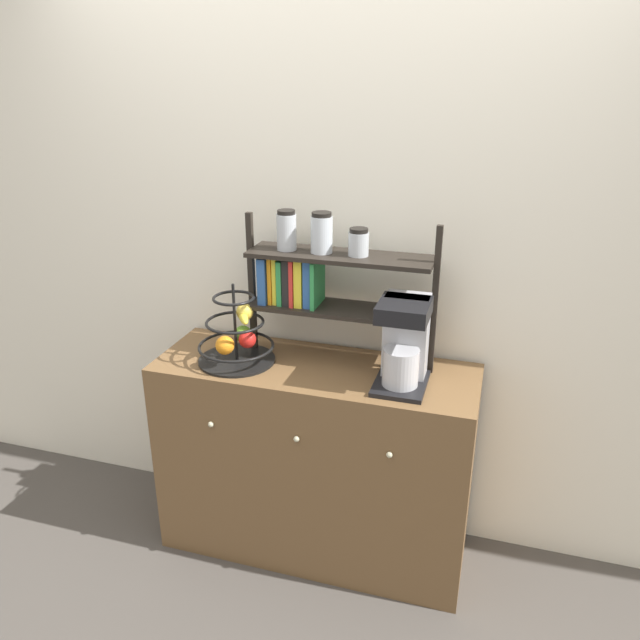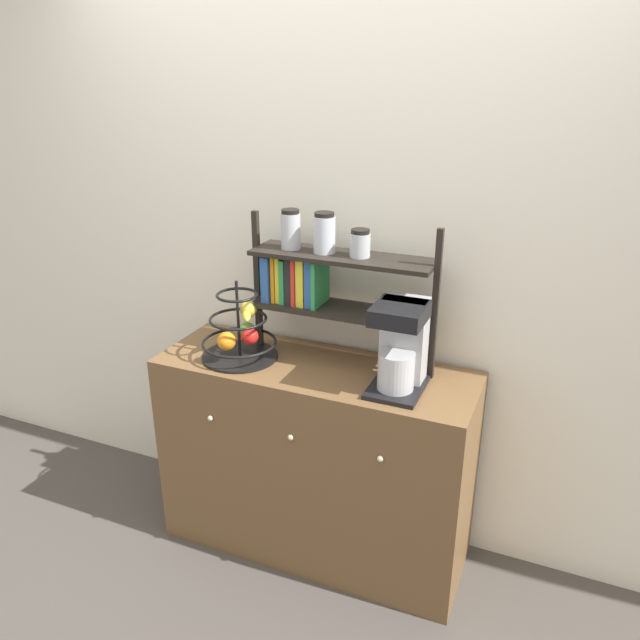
# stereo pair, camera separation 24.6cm
# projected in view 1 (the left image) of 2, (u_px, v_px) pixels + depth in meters

# --- Properties ---
(ground_plane) EXTENTS (12.00, 12.00, 0.00)m
(ground_plane) POSITION_uv_depth(u_px,v_px,m) (299.00, 578.00, 2.68)
(ground_plane) COLOR #47423D
(wall_back) EXTENTS (7.00, 0.05, 2.60)m
(wall_back) POSITION_uv_depth(u_px,v_px,m) (334.00, 254.00, 2.64)
(wall_back) COLOR silver
(wall_back) RESTS_ON ground_plane
(sideboard) EXTENTS (1.33, 0.48, 0.90)m
(sideboard) POSITION_uv_depth(u_px,v_px,m) (315.00, 459.00, 2.71)
(sideboard) COLOR brown
(sideboard) RESTS_ON ground_plane
(coffee_maker) EXTENTS (0.20, 0.25, 0.35)m
(coffee_maker) POSITION_uv_depth(u_px,v_px,m) (404.00, 342.00, 2.35)
(coffee_maker) COLOR black
(coffee_maker) RESTS_ON sideboard
(fruit_stand) EXTENTS (0.32, 0.32, 0.34)m
(fruit_stand) POSITION_uv_depth(u_px,v_px,m) (237.00, 337.00, 2.55)
(fruit_stand) COLOR black
(fruit_stand) RESTS_ON sideboard
(shelf_hutch) EXTENTS (0.78, 0.20, 0.62)m
(shelf_hutch) POSITION_uv_depth(u_px,v_px,m) (316.00, 273.00, 2.50)
(shelf_hutch) COLOR black
(shelf_hutch) RESTS_ON sideboard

